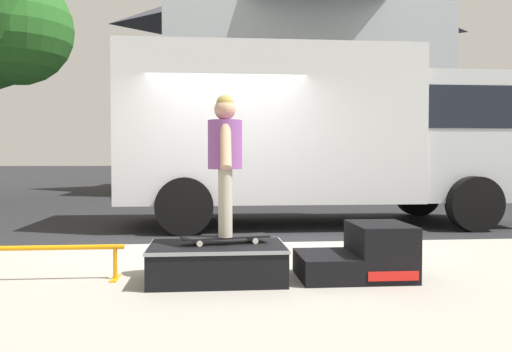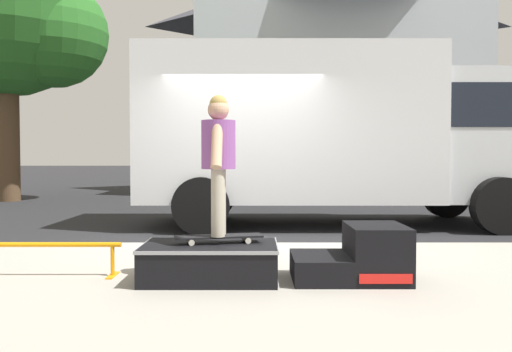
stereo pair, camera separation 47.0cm
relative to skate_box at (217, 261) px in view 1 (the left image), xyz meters
name	(u,v)px [view 1 (the left image)]	position (x,y,z in m)	size (l,w,h in m)	color
ground_plane	(230,246)	(0.20, 2.52, -0.29)	(140.00, 140.00, 0.00)	black
sidewalk_slab	(244,302)	(0.20, -0.48, -0.23)	(50.00, 5.00, 0.12)	gray
skate_box	(217,261)	(0.00, 0.00, 0.00)	(1.19, 0.75, 0.32)	black
kicker_ramp	(364,255)	(1.32, 0.00, 0.03)	(1.00, 0.69, 0.49)	black
grind_rail	(41,254)	(-1.55, 0.14, 0.06)	(1.45, 0.28, 0.31)	orange
skateboard	(225,237)	(0.07, 0.04, 0.20)	(0.80, 0.36, 0.07)	black
skater_kid	(225,153)	(0.07, 0.04, 0.95)	(0.30, 0.64, 1.25)	#B7AD99
box_truck	(319,130)	(1.91, 4.72, 1.41)	(6.91, 2.63, 3.05)	silver
house_behind	(294,75)	(3.06, 14.60, 3.95)	(9.54, 8.22, 8.40)	silver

